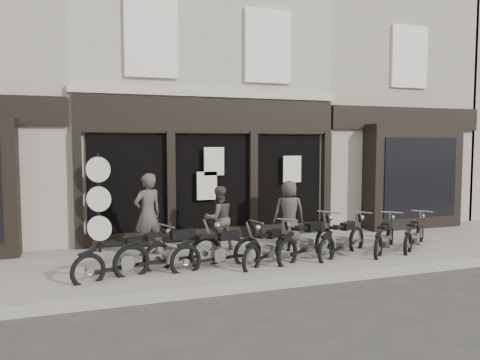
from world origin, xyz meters
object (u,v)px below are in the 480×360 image
object	(u,v)px
motorcycle_0	(126,261)
motorcycle_1	(171,254)
man_left	(148,214)
motorcycle_3	(269,250)
motorcycle_4	(307,244)
man_centre	(219,218)
motorcycle_7	(414,238)
man_right	(289,212)
motorcycle_5	(343,242)
advert_sign_post	(99,207)
motorcycle_6	(384,240)
motorcycle_2	(219,253)

from	to	relation	value
motorcycle_0	motorcycle_1	size ratio (longest dim) A/B	0.88
motorcycle_1	man_left	world-z (taller)	man_left
motorcycle_3	motorcycle_4	world-z (taller)	motorcycle_4
motorcycle_1	man_centre	distance (m)	2.08
motorcycle_4	man_left	xyz separation A→B (m)	(-3.38, 1.48, 0.65)
motorcycle_4	motorcycle_7	size ratio (longest dim) A/B	1.21
man_left	man_right	xyz separation A→B (m)	(3.68, 0.13, -0.14)
motorcycle_5	man_left	world-z (taller)	man_left
motorcycle_5	motorcycle_7	distance (m)	2.08
motorcycle_7	man_right	bearing A→B (deg)	110.83
advert_sign_post	motorcycle_6	bearing A→B (deg)	5.94
motorcycle_7	motorcycle_2	bearing A→B (deg)	142.67
man_centre	man_left	bearing A→B (deg)	-11.24
motorcycle_4	man_centre	xyz separation A→B (m)	(-1.68, 1.42, 0.47)
man_left	motorcycle_5	bearing A→B (deg)	137.91
motorcycle_5	man_centre	xyz separation A→B (m)	(-2.60, 1.43, 0.49)
motorcycle_4	advert_sign_post	world-z (taller)	advert_sign_post
motorcycle_6	motorcycle_4	bearing A→B (deg)	135.90
motorcycle_1	advert_sign_post	size ratio (longest dim) A/B	0.94
motorcycle_4	motorcycle_7	distance (m)	3.00
motorcycle_4	man_left	size ratio (longest dim) A/B	1.07
motorcycle_6	motorcycle_7	world-z (taller)	motorcycle_6
motorcycle_3	motorcycle_7	world-z (taller)	motorcycle_3
motorcycle_1	man_left	xyz separation A→B (m)	(-0.26, 1.49, 0.63)
motorcycle_7	motorcycle_4	bearing A→B (deg)	141.67
motorcycle_2	man_right	size ratio (longest dim) A/B	1.30
motorcycle_1	motorcycle_0	bearing A→B (deg)	176.72
man_centre	man_right	xyz separation A→B (m)	(1.97, 0.19, 0.04)
man_centre	man_right	world-z (taller)	man_right
advert_sign_post	man_left	bearing A→B (deg)	-6.81
motorcycle_0	motorcycle_6	bearing A→B (deg)	-19.73
motorcycle_3	motorcycle_7	distance (m)	3.99
motorcycle_6	man_centre	xyz separation A→B (m)	(-3.74, 1.46, 0.52)
motorcycle_0	motorcycle_4	xyz separation A→B (m)	(4.05, 0.12, 0.02)
motorcycle_7	motorcycle_0	bearing A→B (deg)	142.45
motorcycle_1	man_centre	xyz separation A→B (m)	(1.45, 1.43, 0.46)
motorcycle_4	advert_sign_post	bearing A→B (deg)	123.86
man_left	motorcycle_3	bearing A→B (deg)	123.62
motorcycle_7	motorcycle_1	bearing A→B (deg)	141.53
motorcycle_6	advert_sign_post	size ratio (longest dim) A/B	0.66
motorcycle_5	advert_sign_post	distance (m)	5.83
motorcycle_2	motorcycle_3	size ratio (longest dim) A/B	1.23
motorcycle_0	motorcycle_1	xyz separation A→B (m)	(0.92, 0.12, 0.04)
motorcycle_4	man_centre	distance (m)	2.25
motorcycle_1	motorcycle_7	xyz separation A→B (m)	(6.12, 0.03, -0.07)
motorcycle_0	man_left	world-z (taller)	man_left
motorcycle_1	man_left	distance (m)	1.64
motorcycle_0	man_centre	size ratio (longest dim) A/B	1.31
motorcycle_6	man_left	world-z (taller)	man_left
motorcycle_7	motorcycle_3	bearing A→B (deg)	142.97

